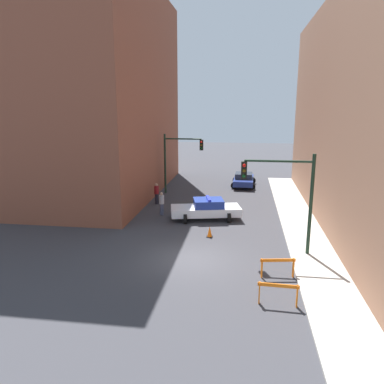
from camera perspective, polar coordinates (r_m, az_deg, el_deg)
The scene contains 12 objects.
ground_plane at distance 19.33m, azimuth -0.07°, elevation -10.20°, with size 120.00×120.00×0.00m, color #38383D.
sidewalk_right at distance 19.48m, azimuth 18.62°, elevation -10.55°, with size 2.40×44.00×0.12m.
building_corner_left at distance 34.76m, azimuth -17.10°, elevation 14.13°, with size 14.00×20.00×17.16m.
traffic_light_near at distance 19.47m, azimuth 14.42°, elevation 0.48°, with size 3.64×0.35×5.20m.
traffic_light_far at distance 32.57m, azimuth -2.25°, elevation 5.64°, with size 3.44×0.35×5.20m.
police_car at distance 25.57m, azimuth 2.19°, elevation -2.59°, with size 4.99×2.99×1.52m.
parked_car_near at distance 36.20m, azimuth 7.88°, elevation 1.92°, with size 2.36×4.35×1.31m.
pedestrian_crossing at distance 26.57m, azimuth -4.64°, elevation -1.71°, with size 0.38×0.38×1.66m.
pedestrian_corner at distance 29.55m, azimuth -5.41°, elevation -0.20°, with size 0.44×0.44×1.66m.
barrier_front at distance 15.42m, azimuth 13.00°, elevation -14.43°, with size 1.60×0.23×0.90m.
barrier_mid at distance 17.65m, azimuth 12.93°, elevation -10.74°, with size 1.59×0.41×0.90m.
traffic_cone at distance 22.29m, azimuth 2.71°, elevation -6.10°, with size 0.36×0.36×0.66m.
Camera 1 is at (2.54, -17.55, 7.68)m, focal length 35.00 mm.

